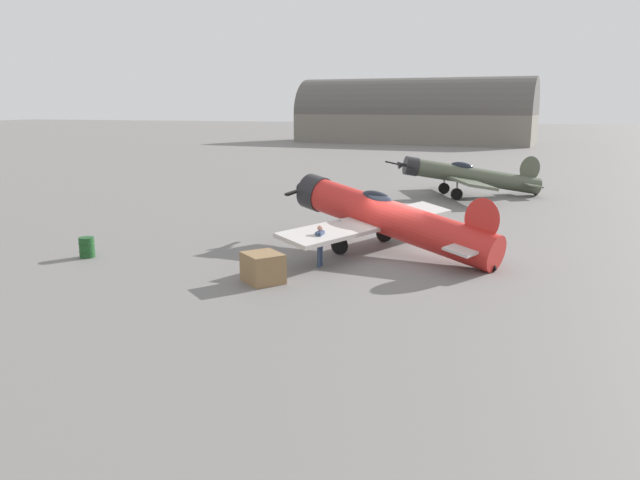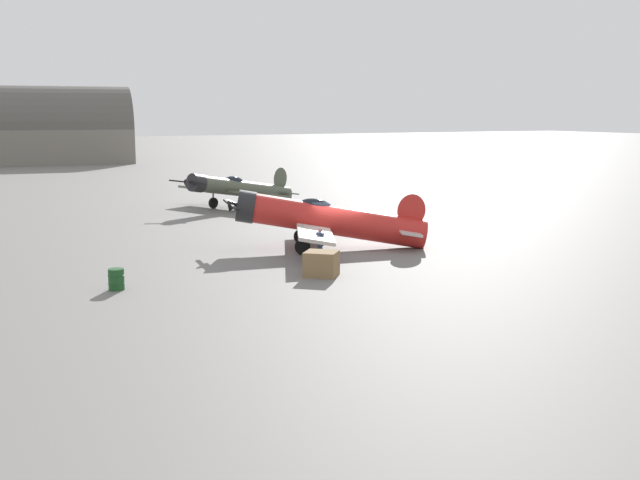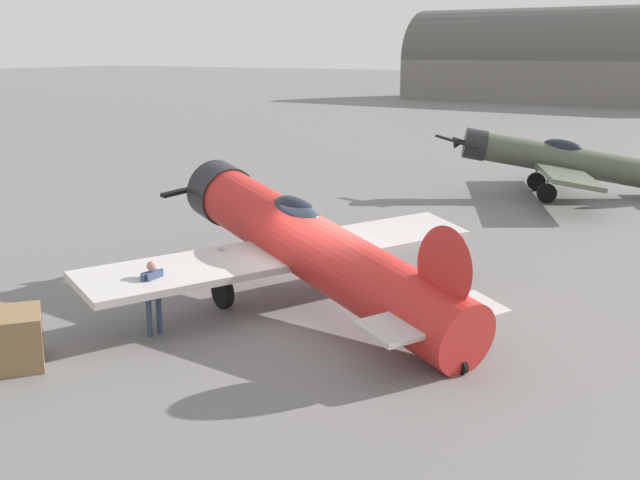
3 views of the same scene
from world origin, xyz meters
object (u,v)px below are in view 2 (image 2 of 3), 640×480
at_px(airplane_mid_apron, 239,189).
at_px(ground_crew_mechanic, 320,242).
at_px(equipment_crate, 321,264).
at_px(fuel_drum, 116,279).
at_px(airplane_foreground, 325,220).

distance_m(airplane_mid_apron, ground_crew_mechanic, 22.20).
xyz_separation_m(equipment_crate, fuel_drum, (-1.27, -8.67, -0.11)).
height_order(airplane_foreground, fuel_drum, airplane_foreground).
xyz_separation_m(airplane_mid_apron, fuel_drum, (23.34, -14.00, -1.05)).
distance_m(airplane_mid_apron, equipment_crate, 25.20).
xyz_separation_m(airplane_foreground, equipment_crate, (6.13, -3.27, -1.01)).
bearing_deg(equipment_crate, ground_crew_mechanic, 154.76).
bearing_deg(airplane_mid_apron, fuel_drum, 35.83).
xyz_separation_m(airplane_mid_apron, equipment_crate, (24.61, -5.33, -0.94)).
bearing_deg(ground_crew_mechanic, equipment_crate, -111.78).
bearing_deg(equipment_crate, airplane_mid_apron, 167.79).
distance_m(airplane_foreground, equipment_crate, 7.02).
bearing_deg(airplane_foreground, equipment_crate, 85.50).
xyz_separation_m(airplane_foreground, airplane_mid_apron, (-18.48, 2.06, -0.07)).
height_order(airplane_foreground, airplane_mid_apron, airplane_foreground).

